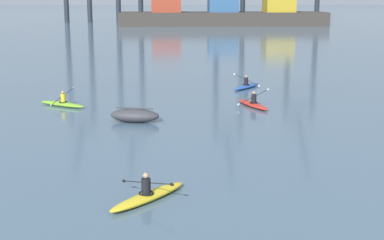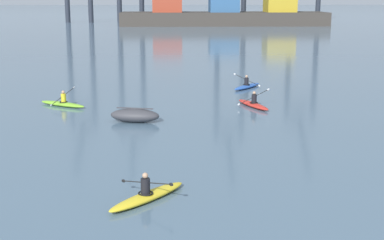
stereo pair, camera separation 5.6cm
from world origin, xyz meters
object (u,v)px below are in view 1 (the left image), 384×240
object	(u,v)px
kayak_red	(253,104)
capsized_dinghy	(135,115)
kayak_blue	(247,86)
kayak_yellow	(148,195)
container_barge	(224,14)
kayak_lime	(62,103)

from	to	relation	value
kayak_red	capsized_dinghy	bearing A→B (deg)	-150.77
kayak_blue	kayak_red	world-z (taller)	kayak_red
capsized_dinghy	kayak_yellow	world-z (taller)	kayak_yellow
capsized_dinghy	kayak_yellow	xyz separation A→B (m)	(1.11, -11.43, -0.18)
kayak_blue	kayak_red	xyz separation A→B (m)	(-0.54, -6.78, 0.00)
container_barge	kayak_lime	world-z (taller)	container_barge
container_barge	capsized_dinghy	bearing A→B (deg)	-98.23
container_barge	kayak_blue	size ratio (longest dim) A/B	14.65
kayak_yellow	kayak_blue	distance (m)	22.84
capsized_dinghy	kayak_blue	xyz separation A→B (m)	(7.30, 10.56, -0.18)
capsized_dinghy	kayak_red	world-z (taller)	kayak_red
capsized_dinghy	kayak_red	distance (m)	7.74
kayak_yellow	kayak_blue	xyz separation A→B (m)	(6.18, 21.99, 0.00)
kayak_lime	kayak_red	world-z (taller)	kayak_lime
kayak_yellow	kayak_red	world-z (taller)	kayak_red
kayak_blue	kayak_red	size ratio (longest dim) A/B	0.91
container_barge	kayak_yellow	world-z (taller)	container_barge
kayak_yellow	kayak_lime	bearing A→B (deg)	109.74
container_barge	kayak_lime	bearing A→B (deg)	-101.39
kayak_yellow	kayak_red	distance (m)	16.22
capsized_dinghy	kayak_red	size ratio (longest dim) A/B	0.82
kayak_yellow	kayak_blue	size ratio (longest dim) A/B	0.97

